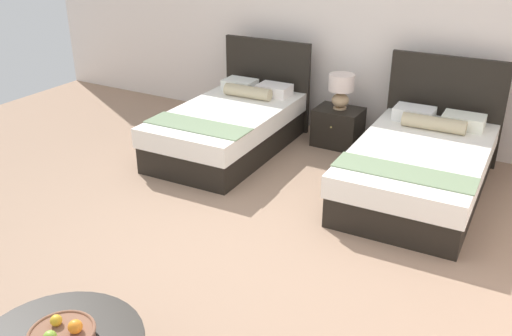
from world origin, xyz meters
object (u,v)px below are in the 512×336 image
(bed_near_corner, at_px, (420,165))
(nightstand, at_px, (338,127))
(bed_near_window, at_px, (231,126))
(table_lamp, at_px, (341,88))
(fruit_bowl, at_px, (62,335))

(bed_near_corner, bearing_deg, nightstand, 147.24)
(bed_near_window, xyz_separation_m, table_lamp, (1.07, 0.81, 0.43))
(fruit_bowl, bearing_deg, table_lamp, 92.40)
(nightstand, distance_m, table_lamp, 0.50)
(bed_near_window, distance_m, table_lamp, 1.41)
(bed_near_window, relative_size, nightstand, 3.83)
(bed_near_corner, bearing_deg, fruit_bowl, -105.25)
(table_lamp, bearing_deg, nightstand, -90.00)
(table_lamp, xyz_separation_m, fruit_bowl, (0.19, -4.57, -0.22))
(bed_near_window, bearing_deg, fruit_bowl, -71.46)
(bed_near_window, xyz_separation_m, nightstand, (1.07, 0.79, -0.07))
(bed_near_corner, bearing_deg, table_lamp, 146.58)
(fruit_bowl, bearing_deg, bed_near_window, 108.54)
(table_lamp, bearing_deg, bed_near_window, -142.94)
(bed_near_window, bearing_deg, nightstand, 36.38)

